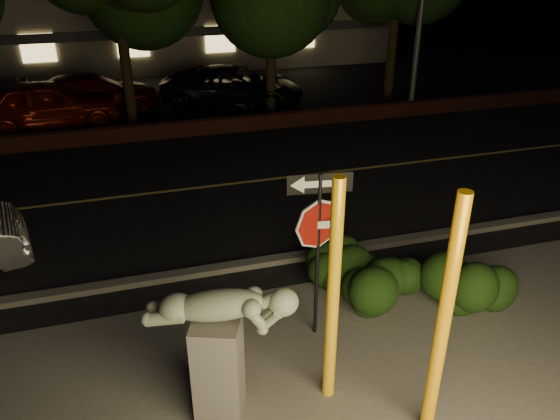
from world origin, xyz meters
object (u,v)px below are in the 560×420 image
(yellow_pole_right, at_px, (443,324))
(parked_car_red, at_px, (46,104))
(signpost, at_px, (319,225))
(parked_car_darkred, at_px, (93,93))
(parked_car_dark, at_px, (233,87))
(yellow_pole_left, at_px, (333,297))
(sculpture, at_px, (219,339))

(yellow_pole_right, bearing_deg, parked_car_red, 111.29)
(yellow_pole_right, height_order, signpost, yellow_pole_right)
(parked_car_darkred, height_order, parked_car_dark, parked_car_dark)
(yellow_pole_left, distance_m, yellow_pole_right, 1.44)
(parked_car_red, height_order, parked_car_darkred, parked_car_red)
(parked_car_red, height_order, parked_car_dark, parked_car_red)
(yellow_pole_right, xyz_separation_m, sculpture, (-2.58, 1.05, -0.47))
(signpost, height_order, sculpture, signpost)
(sculpture, bearing_deg, yellow_pole_left, 17.80)
(signpost, height_order, parked_car_darkred, signpost)
(yellow_pole_left, bearing_deg, signpost, 78.44)
(parked_car_darkred, bearing_deg, sculpture, 176.97)
(yellow_pole_left, bearing_deg, parked_car_dark, 83.20)
(parked_car_red, bearing_deg, sculpture, -172.21)
(yellow_pole_left, height_order, parked_car_dark, yellow_pole_left)
(yellow_pole_right, bearing_deg, parked_car_darkred, 104.87)
(yellow_pole_right, xyz_separation_m, signpost, (-0.78, 2.32, 0.29))
(yellow_pole_right, bearing_deg, sculpture, 157.91)
(yellow_pole_right, distance_m, sculpture, 2.83)
(signpost, xyz_separation_m, parked_car_dark, (1.52, 13.74, -1.32))
(signpost, distance_m, parked_car_red, 13.98)
(yellow_pole_left, height_order, parked_car_darkred, yellow_pole_left)
(sculpture, relative_size, parked_car_red, 0.44)
(sculpture, xyz_separation_m, parked_car_dark, (3.33, 15.01, -0.56))
(yellow_pole_left, distance_m, signpost, 1.41)
(yellow_pole_left, xyz_separation_m, parked_car_darkred, (-3.38, 15.72, -1.02))
(yellow_pole_right, distance_m, parked_car_darkred, 17.30)
(yellow_pole_left, height_order, parked_car_red, yellow_pole_left)
(parked_car_darkred, distance_m, parked_car_dark, 5.22)
(parked_car_red, xyz_separation_m, parked_car_darkred, (1.51, 1.44, -0.12))
(parked_car_dark, bearing_deg, parked_car_red, 117.13)
(parked_car_darkred, relative_size, parked_car_dark, 0.90)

